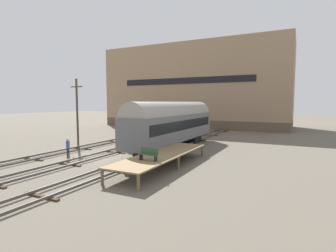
# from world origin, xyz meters

# --- Properties ---
(ground_plane) EXTENTS (200.00, 200.00, 0.00)m
(ground_plane) POSITION_xyz_m (0.00, 0.00, 0.00)
(ground_plane) COLOR #60594C
(track_left) EXTENTS (2.60, 60.00, 0.26)m
(track_left) POSITION_xyz_m (-4.48, 0.00, 0.14)
(track_left) COLOR #4C4742
(track_left) RESTS_ON ground
(track_middle) EXTENTS (2.60, 60.00, 0.26)m
(track_middle) POSITION_xyz_m (0.00, 0.00, 0.14)
(track_middle) COLOR #4C4742
(track_middle) RESTS_ON ground
(track_right) EXTENTS (2.60, 60.00, 0.26)m
(track_right) POSITION_xyz_m (4.48, 0.00, 0.14)
(track_right) COLOR #4C4742
(track_right) RESTS_ON ground
(train_car_maroon) EXTENTS (2.89, 15.96, 5.14)m
(train_car_maroon) POSITION_xyz_m (0.00, 13.92, 2.93)
(train_car_maroon) COLOR black
(train_car_maroon) RESTS_ON ground
(train_car_grey) EXTENTS (2.98, 16.87, 5.21)m
(train_car_grey) POSITION_xyz_m (4.48, 7.78, 2.96)
(train_car_grey) COLOR black
(train_car_grey) RESTS_ON ground
(station_platform) EXTENTS (2.99, 11.56, 1.08)m
(station_platform) POSITION_xyz_m (7.29, -0.14, 1.00)
(station_platform) COLOR #8C704C
(station_platform) RESTS_ON ground
(bench) EXTENTS (1.40, 0.40, 0.91)m
(bench) POSITION_xyz_m (7.52, -2.70, 1.57)
(bench) COLOR #2D4C33
(bench) RESTS_ON station_platform
(person_worker) EXTENTS (0.32, 0.32, 1.85)m
(person_worker) POSITION_xyz_m (-2.16, -1.04, 1.12)
(person_worker) COLOR #282833
(person_worker) RESTS_ON ground
(utility_pole) EXTENTS (1.80, 0.24, 7.96)m
(utility_pole) POSITION_xyz_m (-7.11, 5.05, 4.14)
(utility_pole) COLOR #473828
(utility_pole) RESTS_ON ground
(warehouse_building) EXTENTS (38.84, 13.68, 17.05)m
(warehouse_building) POSITION_xyz_m (-3.63, 36.46, 8.53)
(warehouse_building) COLOR brown
(warehouse_building) RESTS_ON ground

